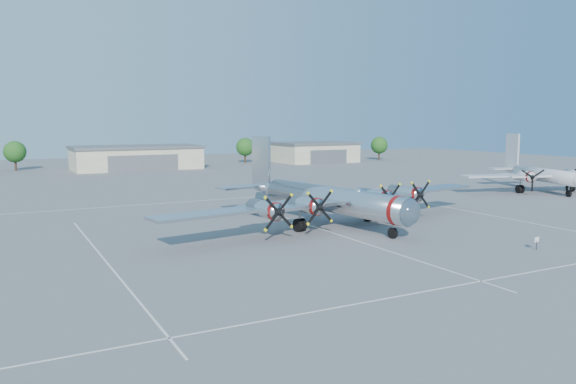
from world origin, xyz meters
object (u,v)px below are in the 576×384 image
hangar_center (136,157)px  hangar_east (315,152)px  tree_east (245,147)px  tree_far_east (379,145)px  tree_west (15,152)px  twin_engine_east (540,192)px  info_placard (537,241)px  main_bomber_b29 (325,224)px

hangar_center → hangar_east: (48.00, 0.00, 0.00)m
tree_east → tree_far_east: 38.83m
tree_west → twin_engine_east: bearing=-48.2°
twin_engine_east → info_placard: twin_engine_east is taller
hangar_center → twin_engine_east: (46.64, -72.17, -2.71)m
twin_engine_east → hangar_center: bearing=139.3°
hangar_east → tree_west: (-73.00, 8.04, 1.51)m
hangar_east → tree_far_east: 20.15m
tree_west → twin_engine_east: 107.63m
tree_west → info_placard: (36.50, -107.35, -3.42)m
tree_east → main_bomber_b29: bearing=-108.0°
tree_west → hangar_east: bearing=-6.3°
hangar_center → main_bomber_b29: (1.98, -80.07, -2.71)m
hangar_east → twin_engine_east: size_ratio=0.73×
main_bomber_b29 → hangar_east: bearing=50.8°
hangar_center → tree_west: size_ratio=4.31×
main_bomber_b29 → hangar_center: bearing=82.1°
info_placard → tree_west: bearing=102.7°
tree_far_east → info_placard: (-56.50, -97.35, -3.42)m
tree_far_east → main_bomber_b29: (-66.02, -78.11, -4.22)m
hangar_center → twin_engine_east: bearing=-57.1°
tree_east → tree_far_east: (38.00, -8.00, 0.00)m
main_bomber_b29 → twin_engine_east: size_ratio=1.48×
hangar_east → twin_engine_east: 72.24m
tree_far_east → hangar_center: bearing=178.3°
tree_far_east → info_placard: 112.61m
tree_west → tree_east: size_ratio=1.00×
hangar_center → info_placard: size_ratio=25.08×
tree_east → main_bomber_b29: (-28.02, -86.11, -4.22)m
tree_west → tree_far_east: 93.54m
hangar_east → main_bomber_b29: (-46.02, -80.07, -2.71)m
hangar_east → info_placard: (-36.50, -99.31, -1.91)m
hangar_east → tree_west: bearing=173.7°
hangar_center → twin_engine_east: hangar_center is taller
tree_east → twin_engine_east: 80.07m
tree_west → info_placard: size_ratio=5.82×
tree_west → tree_far_east: size_ratio=1.00×
main_bomber_b29 → info_placard: size_ratio=36.45×
hangar_east → tree_far_east: (20.00, -1.96, 1.51)m
twin_engine_east → hangar_east: bearing=105.4°
hangar_east → info_placard: size_ratio=18.07×
hangar_east → tree_east: (-18.00, 6.04, 1.51)m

